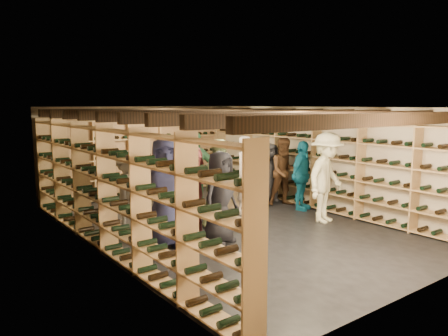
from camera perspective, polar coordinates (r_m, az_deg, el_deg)
The scene contains 23 objects.
ground at distance 9.01m, azimuth 0.70°, elevation -7.52°, with size 8.00×8.00×0.00m, color black.
walls at distance 8.76m, azimuth 0.72°, elevation 0.05°, with size 5.52×8.02×2.40m.
ceiling at distance 8.67m, azimuth 0.73°, elevation 7.93°, with size 5.50×8.00×0.01m, color beige.
ceiling_joists at distance 8.67m, azimuth 0.73°, elevation 7.00°, with size 5.40×7.12×0.18m.
wine_rack_left at distance 7.52m, azimuth -15.02°, elevation -2.59°, with size 0.32×7.50×2.15m.
wine_rack_right at distance 10.53m, azimuth 11.87°, elevation 0.60°, with size 0.32×7.50×2.15m.
wine_rack_back at distance 12.02m, azimuth -10.50°, elevation 1.58°, with size 4.70×0.30×2.15m.
crate_stack_left at distance 10.52m, azimuth -5.81°, elevation -3.33°, with size 0.54×0.39×0.68m.
crate_stack_right at distance 10.50m, azimuth 0.54°, elevation -3.31°, with size 0.52×0.37×0.68m.
crate_loose at distance 11.05m, azimuth -5.01°, elevation -4.11°, with size 0.50×0.33×0.17m, color tan.
person_0 at distance 7.73m, azimuth -0.50°, elevation -3.88°, with size 0.81×0.53×1.66m, color black.
person_1 at distance 8.23m, azimuth -7.33°, elevation -2.35°, with size 0.69×0.45×1.89m, color black.
person_2 at distance 8.81m, azimuth -0.33°, elevation -2.00°, with size 0.86×0.67×1.76m, color #56623B.
person_3 at distance 9.34m, azimuth 13.26°, elevation -1.23°, with size 1.22×0.70×1.89m, color beige.
person_4 at distance 10.32m, azimuth 10.12°, elevation -0.99°, with size 0.95×0.40×1.62m, color #116586.
person_5 at distance 7.89m, azimuth -4.34°, elevation -3.25°, with size 1.64×0.52×1.76m, color brown.
person_6 at distance 7.58m, azimuth -7.76°, elevation -3.27°, with size 0.93×0.60×1.90m, color #212449.
person_7 at distance 9.85m, azimuth 3.02°, elevation -0.91°, with size 0.64×0.42×1.76m, color gray.
person_8 at distance 10.70m, azimuth 7.97°, elevation -0.50°, with size 0.81×0.63×1.66m, color #3F2615.
person_9 at distance 8.80m, azimuth -12.45°, elevation -2.86°, with size 1.01×0.58×1.57m, color #A19C93.
person_10 at distance 9.86m, azimuth -3.85°, elevation -0.63°, with size 1.09×0.45×1.85m, color #244D30.
person_11 at distance 10.85m, azimuth 3.42°, elevation -0.56°, with size 1.46×0.46×1.57m, color #7C507D.
person_12 at distance 11.10m, azimuth 5.97°, elevation -0.58°, with size 0.73×0.48×1.50m, color #2D2D31.
Camera 1 is at (-5.29, -6.87, 2.47)m, focal length 35.00 mm.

